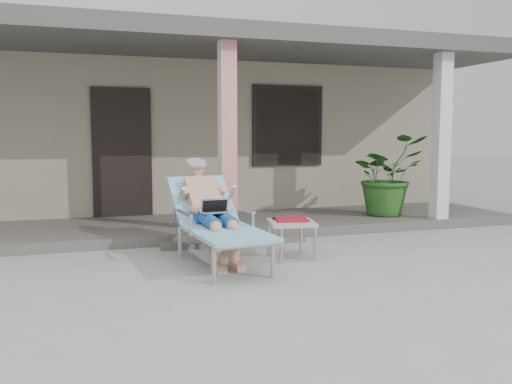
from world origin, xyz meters
name	(u,v)px	position (x,y,z in m)	size (l,w,h in m)	color
ground	(281,279)	(0.00, 0.00, 0.00)	(60.00, 60.00, 0.00)	#9E9E99
house	(175,126)	(0.00, 6.50, 1.67)	(10.40, 5.40, 3.30)	gray
porch_deck	(214,226)	(0.00, 3.00, 0.07)	(10.00, 2.00, 0.15)	#605B56
porch_overhang	(213,48)	(0.00, 2.95, 2.79)	(10.00, 2.30, 2.85)	silver
porch_step	(234,242)	(0.00, 1.85, 0.04)	(2.00, 0.30, 0.07)	#605B56
lounger	(213,195)	(-0.48, 1.00, 0.79)	(0.91, 2.02, 1.28)	#B7B7BC
side_table	(292,225)	(0.46, 0.87, 0.41)	(0.63, 0.63, 0.48)	#B0AFAA
potted_palm	(387,175)	(2.91, 2.76, 0.82)	(1.21, 1.05, 1.34)	#26591E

